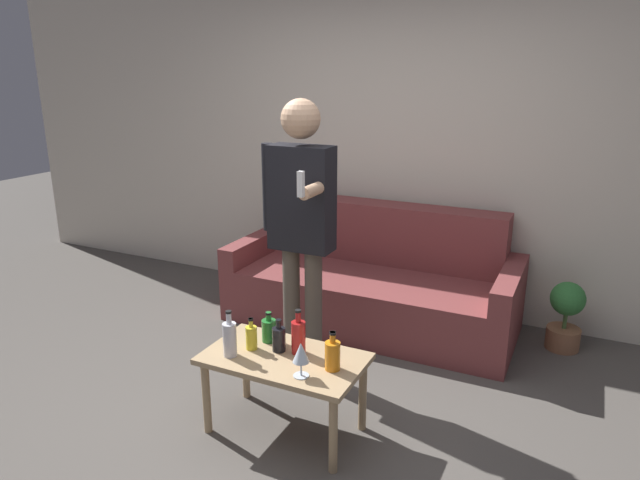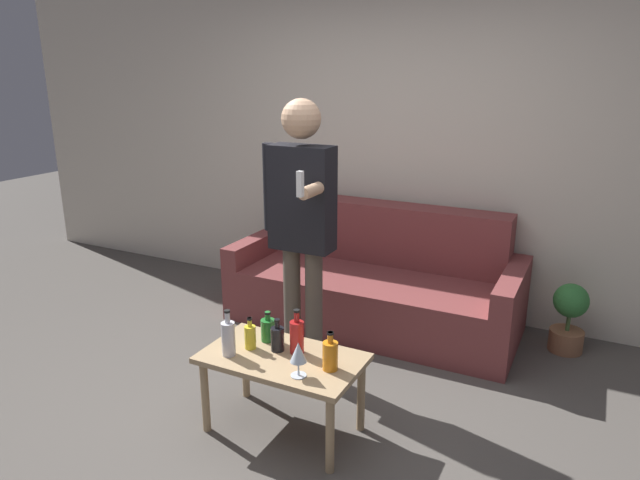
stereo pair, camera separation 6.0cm
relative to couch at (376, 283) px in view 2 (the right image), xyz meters
The scene contains 13 objects.
ground_plane 1.66m from the couch, 89.32° to the right, with size 16.00×16.00×0.00m, color #514C47.
wall_back 1.13m from the couch, 87.57° to the left, with size 8.00×0.06×2.70m.
couch is the anchor object (origin of this frame).
coffee_table 1.56m from the couch, 87.28° to the right, with size 0.85×0.49×0.45m.
bottle_orange 1.70m from the couch, 96.33° to the right, with size 0.07×0.07×0.26m.
bottle_green 1.52m from the couch, 85.16° to the right, with size 0.08×0.08×0.25m.
bottle_dark 1.58m from the couch, 94.58° to the right, with size 0.06×0.06×0.18m.
bottle_yellow 1.46m from the couch, 93.46° to the right, with size 0.08×0.08×0.17m.
bottle_red 1.53m from the couch, 89.16° to the right, with size 0.07×0.07×0.18m.
bottle_clear 1.63m from the couch, 77.04° to the right, with size 0.08×0.08×0.21m.
wine_glass_near 1.74m from the couch, 81.65° to the right, with size 0.08×0.08×0.18m.
person_standing_front 1.22m from the couch, 97.98° to the right, with size 0.46×0.44×1.75m.
potted_plant 1.39m from the couch, ahead, with size 0.24×0.24×0.50m.
Camera 2 is at (1.45, -2.26, 1.92)m, focal length 32.00 mm.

